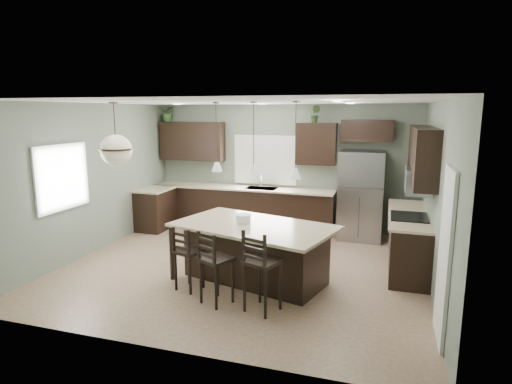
% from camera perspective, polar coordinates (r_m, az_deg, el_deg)
% --- Properties ---
extents(ground, '(6.00, 6.00, 0.00)m').
position_cam_1_polar(ground, '(7.53, -1.65, -9.89)').
color(ground, '#9E8466').
rests_on(ground, ground).
extents(pantry_door, '(0.04, 0.82, 2.04)m').
position_cam_1_polar(pantry_door, '(5.42, 23.85, -7.80)').
color(pantry_door, white).
rests_on(pantry_door, ground).
extents(window_back, '(1.35, 0.02, 1.00)m').
position_cam_1_polar(window_back, '(9.84, 1.24, 4.32)').
color(window_back, white).
rests_on(window_back, room_shell).
extents(window_left, '(0.02, 1.10, 1.00)m').
position_cam_1_polar(window_left, '(7.96, -24.51, 1.80)').
color(window_left, white).
rests_on(window_left, room_shell).
extents(left_return_cabs, '(0.60, 0.90, 0.90)m').
position_cam_1_polar(left_return_cabs, '(9.99, -13.27, -2.28)').
color(left_return_cabs, black).
rests_on(left_return_cabs, ground).
extents(left_return_countertop, '(0.66, 0.96, 0.04)m').
position_cam_1_polar(left_return_countertop, '(9.88, -13.29, 0.37)').
color(left_return_countertop, beige).
rests_on(left_return_countertop, left_return_cabs).
extents(back_lower_cabs, '(4.20, 0.60, 0.90)m').
position_cam_1_polar(back_lower_cabs, '(9.89, -1.75, -2.12)').
color(back_lower_cabs, black).
rests_on(back_lower_cabs, ground).
extents(back_countertop, '(4.20, 0.66, 0.04)m').
position_cam_1_polar(back_countertop, '(9.78, -1.80, 0.54)').
color(back_countertop, beige).
rests_on(back_countertop, back_lower_cabs).
extents(sink_inset, '(0.70, 0.45, 0.01)m').
position_cam_1_polar(sink_inset, '(9.64, 0.73, 0.49)').
color(sink_inset, gray).
rests_on(sink_inset, back_countertop).
extents(faucet, '(0.02, 0.02, 0.28)m').
position_cam_1_polar(faucet, '(9.59, 0.68, 1.31)').
color(faucet, silver).
rests_on(faucet, back_countertop).
extents(back_upper_left, '(1.55, 0.34, 0.90)m').
position_cam_1_polar(back_upper_left, '(10.28, -8.48, 6.72)').
color(back_upper_left, black).
rests_on(back_upper_left, room_shell).
extents(back_upper_right, '(0.85, 0.34, 0.90)m').
position_cam_1_polar(back_upper_right, '(9.39, 8.09, 6.36)').
color(back_upper_right, black).
rests_on(back_upper_right, room_shell).
extents(fridge_header, '(1.05, 0.34, 0.45)m').
position_cam_1_polar(fridge_header, '(9.26, 14.62, 7.92)').
color(fridge_header, black).
rests_on(fridge_header, room_shell).
extents(right_lower_cabs, '(0.60, 2.35, 0.90)m').
position_cam_1_polar(right_lower_cabs, '(7.87, 19.60, -6.16)').
color(right_lower_cabs, black).
rests_on(right_lower_cabs, ground).
extents(right_countertop, '(0.66, 2.35, 0.04)m').
position_cam_1_polar(right_countertop, '(7.75, 19.67, -2.83)').
color(right_countertop, beige).
rests_on(right_countertop, right_lower_cabs).
extents(cooktop, '(0.58, 0.75, 0.02)m').
position_cam_1_polar(cooktop, '(7.48, 19.76, -3.12)').
color(cooktop, black).
rests_on(cooktop, right_countertop).
extents(wall_oven_front, '(0.01, 0.72, 0.60)m').
position_cam_1_polar(wall_oven_front, '(7.60, 17.36, -6.63)').
color(wall_oven_front, gray).
rests_on(wall_oven_front, right_lower_cabs).
extents(right_upper_cabs, '(0.34, 2.35, 0.90)m').
position_cam_1_polar(right_upper_cabs, '(7.59, 21.30, 4.69)').
color(right_upper_cabs, black).
rests_on(right_upper_cabs, room_shell).
extents(microwave, '(0.40, 0.75, 0.40)m').
position_cam_1_polar(microwave, '(7.37, 20.84, 1.41)').
color(microwave, gray).
rests_on(microwave, right_upper_cabs).
extents(refrigerator, '(0.90, 0.74, 1.85)m').
position_cam_1_polar(refrigerator, '(9.15, 13.81, -0.45)').
color(refrigerator, gray).
rests_on(refrigerator, ground).
extents(kitchen_island, '(2.71, 1.98, 0.92)m').
position_cam_1_polar(kitchen_island, '(6.76, -0.30, -8.19)').
color(kitchen_island, black).
rests_on(kitchen_island, ground).
extents(serving_dish, '(0.24, 0.24, 0.14)m').
position_cam_1_polar(serving_dish, '(6.71, -1.74, -3.58)').
color(serving_dish, white).
rests_on(serving_dish, kitchen_island).
extents(bar_stool_left, '(0.45, 0.45, 0.99)m').
position_cam_1_polar(bar_stool_left, '(6.54, -8.91, -8.70)').
color(bar_stool_left, black).
rests_on(bar_stool_left, ground).
extents(bar_stool_center, '(0.52, 0.52, 1.06)m').
position_cam_1_polar(bar_stool_center, '(6.03, -5.29, -9.95)').
color(bar_stool_center, black).
rests_on(bar_stool_center, ground).
extents(bar_stool_right, '(0.54, 0.54, 1.14)m').
position_cam_1_polar(bar_stool_right, '(5.77, 0.89, -10.42)').
color(bar_stool_right, black).
rests_on(bar_stool_right, ground).
extents(pendant_left, '(0.17, 0.17, 1.10)m').
position_cam_1_polar(pendant_left, '(6.81, -5.30, 7.29)').
color(pendant_left, white).
rests_on(pendant_left, room_shell).
extents(pendant_center, '(0.17, 0.17, 1.10)m').
position_cam_1_polar(pendant_center, '(6.40, -0.32, 7.12)').
color(pendant_center, white).
rests_on(pendant_center, room_shell).
extents(pendant_right, '(0.17, 0.17, 1.10)m').
position_cam_1_polar(pendant_right, '(6.05, 5.29, 6.86)').
color(pendant_right, white).
rests_on(pendant_right, room_shell).
extents(chandelier, '(0.53, 0.53, 1.00)m').
position_cam_1_polar(chandelier, '(7.04, -18.26, 7.34)').
color(chandelier, '#FBF4CD').
rests_on(chandelier, room_shell).
extents(plant_back_left, '(0.42, 0.37, 0.44)m').
position_cam_1_polar(plant_back_left, '(10.50, -11.63, 10.37)').
color(plant_back_left, '#2F5324').
rests_on(plant_back_left, back_upper_left).
extents(plant_back_right, '(0.24, 0.21, 0.38)m').
position_cam_1_polar(plant_back_right, '(9.34, 7.93, 10.27)').
color(plant_back_right, '#2F4920').
rests_on(plant_back_right, back_upper_right).
extents(room_shell, '(6.00, 6.00, 6.00)m').
position_cam_1_polar(room_shell, '(7.11, -1.72, 3.02)').
color(room_shell, slate).
rests_on(room_shell, ground).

